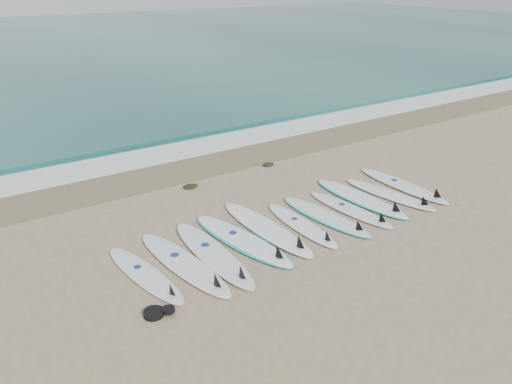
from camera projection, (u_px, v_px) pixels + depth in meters
ground at (295, 224)px, 10.36m from camera, size 120.00×120.00×0.00m
ocean at (9, 47)px, 35.02m from camera, size 120.00×55.00×0.03m
wet_sand_band at (201, 165)px, 13.47m from camera, size 120.00×1.80×0.01m
foam_band at (178, 151)px, 14.53m from camera, size 120.00×1.40×0.04m
wave_crest at (157, 137)px, 15.65m from camera, size 120.00×1.00×0.10m
surfboard_0 at (146, 275)px, 8.50m from camera, size 0.80×2.39×0.30m
surfboard_1 at (185, 264)px, 8.81m from camera, size 0.87×2.82×0.35m
surfboard_2 at (214, 254)px, 9.11m from camera, size 0.64×2.84×0.36m
surfboard_3 at (243, 240)px, 9.62m from camera, size 1.06×2.83×0.35m
surfboard_4 at (268, 229)px, 10.01m from camera, size 0.67×2.90×0.37m
surfboard_5 at (303, 225)px, 10.18m from camera, size 0.58×2.33×0.30m
surfboard_6 at (326, 216)px, 10.56m from camera, size 0.82×2.53×0.32m
surfboard_7 at (352, 210)px, 10.84m from camera, size 0.67×2.37×0.30m
surfboard_8 at (362, 198)px, 11.40m from camera, size 0.78×2.76×0.35m
surfboard_9 at (391, 195)px, 11.58m from camera, size 0.85×2.50×0.31m
surfboard_10 at (405, 186)px, 12.05m from camera, size 0.56×2.68×0.34m
seaweed_near at (190, 186)px, 12.08m from camera, size 0.37×0.29×0.07m
seaweed_far at (268, 164)px, 13.46m from camera, size 0.33×0.26×0.06m
leash_coil at (157, 312)px, 7.58m from camera, size 0.46×0.36×0.11m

